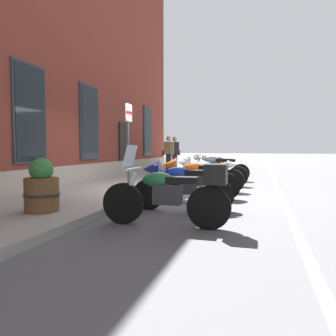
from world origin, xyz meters
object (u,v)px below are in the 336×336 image
object	(u,v)px
motorcycle_grey_naked	(214,171)
pedestrian_dark_jacket	(175,152)
pedestrian_tan_coat	(169,152)
motorcycle_white_sport	(204,172)
motorcycle_black_naked	(220,168)
motorcycle_orange_sport	(194,176)
parking_sign	(128,134)
motorcycle_blue_sport	(179,183)
motorcycle_green_touring	(171,193)
barrel_planter	(42,189)

from	to	relation	value
motorcycle_grey_naked	pedestrian_dark_jacket	bearing A→B (deg)	29.00
pedestrian_tan_coat	motorcycle_white_sport	bearing A→B (deg)	-154.21
motorcycle_white_sport	motorcycle_black_naked	bearing A→B (deg)	-2.49
motorcycle_orange_sport	pedestrian_tan_coat	world-z (taller)	pedestrian_tan_coat
motorcycle_black_naked	pedestrian_tan_coat	xyz separation A→B (m)	(2.37, 2.67, 0.58)
pedestrian_dark_jacket	parking_sign	bearing A→B (deg)	-174.52
motorcycle_blue_sport	motorcycle_white_sport	distance (m)	2.99
motorcycle_black_naked	parking_sign	world-z (taller)	parking_sign
pedestrian_tan_coat	parking_sign	world-z (taller)	parking_sign
motorcycle_blue_sport	parking_sign	distance (m)	2.63
motorcycle_green_touring	motorcycle_black_naked	size ratio (longest dim) A/B	0.99
motorcycle_grey_naked	pedestrian_dark_jacket	size ratio (longest dim) A/B	1.30
pedestrian_dark_jacket	parking_sign	xyz separation A→B (m)	(-7.41, -0.71, 0.54)
pedestrian_tan_coat	pedestrian_dark_jacket	bearing A→B (deg)	-6.51
pedestrian_tan_coat	pedestrian_dark_jacket	distance (m)	0.80
motorcycle_grey_naked	motorcycle_white_sport	bearing A→B (deg)	175.65
barrel_planter	motorcycle_white_sport	bearing A→B (deg)	-24.38
motorcycle_green_touring	parking_sign	xyz separation A→B (m)	(2.98, 1.97, 1.07)
motorcycle_white_sport	motorcycle_grey_naked	size ratio (longest dim) A/B	1.00
motorcycle_orange_sport	pedestrian_tan_coat	size ratio (longest dim) A/B	1.26
motorcycle_grey_naked	barrel_planter	bearing A→B (deg)	160.13
motorcycle_white_sport	barrel_planter	xyz separation A→B (m)	(-4.47, 2.03, -0.01)
motorcycle_blue_sport	pedestrian_dark_jacket	xyz separation A→B (m)	(9.04, 2.47, 0.52)
motorcycle_white_sport	motorcycle_black_naked	distance (m)	2.90
motorcycle_green_touring	pedestrian_tan_coat	distance (m)	10.00
motorcycle_orange_sport	barrel_planter	distance (m)	3.61
motorcycle_white_sport	pedestrian_dark_jacket	bearing A→B (deg)	22.03
motorcycle_blue_sport	motorcycle_black_naked	distance (m)	5.88
motorcycle_grey_naked	pedestrian_dark_jacket	xyz separation A→B (m)	(4.62, 2.56, 0.57)
motorcycle_blue_sport	motorcycle_black_naked	xyz separation A→B (m)	(5.88, -0.11, -0.06)
motorcycle_green_touring	pedestrian_dark_jacket	distance (m)	10.74
motorcycle_blue_sport	pedestrian_tan_coat	xyz separation A→B (m)	(8.25, 2.56, 0.52)
motorcycle_green_touring	motorcycle_blue_sport	size ratio (longest dim) A/B	1.04
motorcycle_orange_sport	barrel_planter	world-z (taller)	barrel_planter
motorcycle_black_naked	barrel_planter	distance (m)	7.67
motorcycle_orange_sport	motorcycle_white_sport	world-z (taller)	motorcycle_orange_sport
motorcycle_green_touring	pedestrian_dark_jacket	bearing A→B (deg)	14.46
motorcycle_white_sport	barrel_planter	size ratio (longest dim) A/B	2.33
motorcycle_black_naked	parking_sign	bearing A→B (deg)	156.26
pedestrian_tan_coat	barrel_planter	distance (m)	9.76
motorcycle_white_sport	motorcycle_black_naked	size ratio (longest dim) A/B	1.02
motorcycle_blue_sport	barrel_planter	xyz separation A→B (m)	(-1.48, 2.05, -0.01)
motorcycle_blue_sport	motorcycle_orange_sport	distance (m)	1.50
motorcycle_black_naked	parking_sign	distance (m)	4.77
motorcycle_orange_sport	motorcycle_black_naked	bearing A→B (deg)	-1.54
motorcycle_orange_sport	barrel_planter	bearing A→B (deg)	145.71
motorcycle_white_sport	motorcycle_blue_sport	bearing A→B (deg)	-179.62
motorcycle_orange_sport	motorcycle_white_sport	bearing A→B (deg)	0.31
pedestrian_dark_jacket	parking_sign	world-z (taller)	parking_sign
motorcycle_blue_sport	barrel_planter	bearing A→B (deg)	125.92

